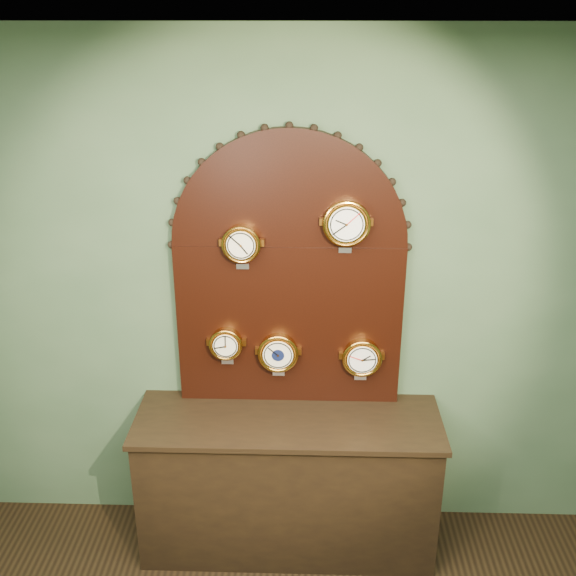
{
  "coord_description": "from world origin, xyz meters",
  "views": [
    {
      "loc": [
        0.1,
        -0.83,
        2.88
      ],
      "look_at": [
        0.0,
        2.25,
        1.58
      ],
      "focal_mm": 42.46,
      "sensor_mm": 36.0,
      "label": 1
    }
  ],
  "objects_px": {
    "shop_counter": "(288,485)",
    "hygrometer": "(226,343)",
    "display_board": "(289,265)",
    "arabic_clock": "(346,223)",
    "roman_clock": "(241,244)",
    "tide_clock": "(362,357)",
    "barometer": "(278,352)"
  },
  "relations": [
    {
      "from": "display_board",
      "to": "arabic_clock",
      "type": "height_order",
      "value": "display_board"
    },
    {
      "from": "display_board",
      "to": "tide_clock",
      "type": "xyz_separation_m",
      "value": [
        0.39,
        -0.07,
        -0.5
      ]
    },
    {
      "from": "roman_clock",
      "to": "barometer",
      "type": "height_order",
      "value": "roman_clock"
    },
    {
      "from": "hygrometer",
      "to": "tide_clock",
      "type": "distance_m",
      "value": 0.73
    },
    {
      "from": "arabic_clock",
      "to": "tide_clock",
      "type": "relative_size",
      "value": 1.09
    },
    {
      "from": "shop_counter",
      "to": "tide_clock",
      "type": "relative_size",
      "value": 6.06
    },
    {
      "from": "hygrometer",
      "to": "roman_clock",
      "type": "bearing_deg",
      "value": -0.28
    },
    {
      "from": "shop_counter",
      "to": "roman_clock",
      "type": "bearing_deg",
      "value": 147.1
    },
    {
      "from": "display_board",
      "to": "hygrometer",
      "type": "distance_m",
      "value": 0.55
    },
    {
      "from": "display_board",
      "to": "barometer",
      "type": "bearing_deg",
      "value": -130.47
    },
    {
      "from": "roman_clock",
      "to": "arabic_clock",
      "type": "distance_m",
      "value": 0.53
    },
    {
      "from": "tide_clock",
      "to": "arabic_clock",
      "type": "bearing_deg",
      "value": -179.67
    },
    {
      "from": "display_board",
      "to": "arabic_clock",
      "type": "xyz_separation_m",
      "value": [
        0.28,
        -0.07,
        0.25
      ]
    },
    {
      "from": "shop_counter",
      "to": "hygrometer",
      "type": "bearing_deg",
      "value": 155.25
    },
    {
      "from": "display_board",
      "to": "tide_clock",
      "type": "relative_size",
      "value": 5.79
    },
    {
      "from": "hygrometer",
      "to": "display_board",
      "type": "bearing_deg",
      "value": 11.02
    },
    {
      "from": "roman_clock",
      "to": "barometer",
      "type": "distance_m",
      "value": 0.64
    },
    {
      "from": "roman_clock",
      "to": "shop_counter",
      "type": "bearing_deg",
      "value": -32.9
    },
    {
      "from": "arabic_clock",
      "to": "barometer",
      "type": "xyz_separation_m",
      "value": [
        -0.34,
        0.0,
        -0.73
      ]
    },
    {
      "from": "shop_counter",
      "to": "hygrometer",
      "type": "xyz_separation_m",
      "value": [
        -0.34,
        0.15,
        0.8
      ]
    },
    {
      "from": "tide_clock",
      "to": "hygrometer",
      "type": "bearing_deg",
      "value": 179.93
    },
    {
      "from": "shop_counter",
      "to": "tide_clock",
      "type": "xyz_separation_m",
      "value": [
        0.39,
        0.15,
        0.73
      ]
    },
    {
      "from": "display_board",
      "to": "barometer",
      "type": "height_order",
      "value": "display_board"
    },
    {
      "from": "barometer",
      "to": "roman_clock",
      "type": "bearing_deg",
      "value": 179.77
    },
    {
      "from": "shop_counter",
      "to": "display_board",
      "type": "bearing_deg",
      "value": 90.0
    },
    {
      "from": "barometer",
      "to": "tide_clock",
      "type": "relative_size",
      "value": 1.02
    },
    {
      "from": "display_board",
      "to": "roman_clock",
      "type": "bearing_deg",
      "value": -164.57
    },
    {
      "from": "shop_counter",
      "to": "arabic_clock",
      "type": "relative_size",
      "value": 5.56
    },
    {
      "from": "display_board",
      "to": "roman_clock",
      "type": "xyz_separation_m",
      "value": [
        -0.24,
        -0.07,
        0.14
      ]
    },
    {
      "from": "shop_counter",
      "to": "roman_clock",
      "type": "relative_size",
      "value": 6.45
    },
    {
      "from": "shop_counter",
      "to": "roman_clock",
      "type": "distance_m",
      "value": 1.39
    },
    {
      "from": "hygrometer",
      "to": "barometer",
      "type": "height_order",
      "value": "hygrometer"
    }
  ]
}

